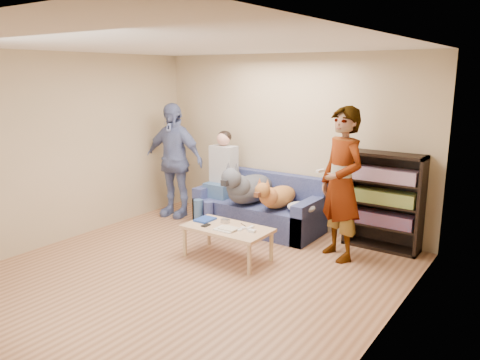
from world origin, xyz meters
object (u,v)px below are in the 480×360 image
Objects in this scene: person_seated at (220,174)px; dog_gray at (247,187)px; coffee_table at (227,230)px; notebook_blue at (205,220)px; sofa at (260,210)px; person_standing_left at (173,160)px; dog_tan at (276,196)px; bookshelf at (384,199)px; camera_silver at (225,221)px; person_standing_right at (341,184)px.

person_seated is 1.15× the size of dog_gray.
dog_gray is at bearing 111.14° from coffee_table.
sofa is (0.08, 1.22, -0.15)m from notebook_blue.
notebook_blue is 1.23m from sofa.
dog_gray is (1.42, 0.03, -0.26)m from person_standing_left.
dog_gray is (0.58, -0.10, -0.11)m from person_seated.
person_standing_left is 1.94m from dog_tan.
notebook_blue is at bearing -142.37° from bookshelf.
dog_gray reaches higher than dog_tan.
person_standing_left is 1.43× the size of bookshelf.
bookshelf reaches higher than coffee_table.
person_seated is at bearing -171.69° from bookshelf.
camera_silver is (1.71, -0.89, -0.48)m from person_standing_left.
person_standing_right is 0.79m from bookshelf.
camera_silver is (-1.26, -0.73, -0.52)m from person_standing_right.
person_standing_right is at bearing 29.88° from camera_silver.
sofa is at bearing 68.93° from dog_gray.
person_standing_right reaches higher than dog_tan.
camera_silver is at bearing 14.04° from notebook_blue.
notebook_blue is 0.18× the size of person_seated.
dog_tan is at bearing -28.15° from sofa.
person_standing_right is 1.55m from camera_silver.
coffee_table is at bearing -134.65° from bookshelf.
notebook_blue is at bearing 172.87° from coffee_table.
notebook_blue is (-1.54, -0.80, -0.53)m from person_standing_right.
person_seated is 2.49m from bookshelf.
person_standing_left reaches higher than bookshelf.
dog_tan is at bearing -5.50° from person_standing_left.
camera_silver reaches higher than notebook_blue.
dog_tan is (0.21, 0.94, 0.16)m from camera_silver.
camera_silver is at bearing -80.37° from sofa.
sofa is at bearing 103.94° from coffee_table.
dog_gray is (-1.55, 0.20, -0.30)m from person_standing_right.
bookshelf reaches higher than sofa.
sofa is 0.56m from dog_tan.
person_standing_left is 1.69× the size of coffee_table.
coffee_table is (0.12, -0.12, -0.07)m from camera_silver.
person_standing_right is 17.56× the size of camera_silver.
sofa is at bearing 10.76° from person_seated.
person_standing_right is 1.59m from dog_gray.
sofa is 1.31m from coffee_table.
bookshelf is (1.80, 0.23, 0.40)m from sofa.
person_seated is (-0.86, 1.02, 0.33)m from camera_silver.
notebook_blue is at bearing -40.78° from person_standing_left.
notebook_blue reaches higher than coffee_table.
bookshelf is at bearing 94.46° from person_standing_right.
person_standing_right is 1.76× the size of coffee_table.
camera_silver is 2.13m from bookshelf.
bookshelf is at bearing 40.76° from camera_silver.
sofa is at bearing -164.31° from person_standing_right.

